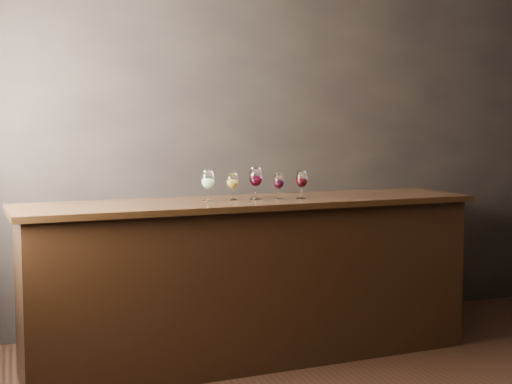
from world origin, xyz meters
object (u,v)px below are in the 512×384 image
object	(u,v)px
glass_white	(208,180)
glass_red_b	(279,182)
bar_counter	(252,283)
glass_red_a	(256,178)
back_bar_shelf	(265,264)
glass_amber	(232,181)
glass_red_c	(302,180)

from	to	relation	value
glass_white	glass_red_b	size ratio (longest dim) A/B	1.19
glass_white	glass_red_b	xyz separation A→B (m)	(0.50, -0.01, -0.02)
glass_red_b	bar_counter	bearing A→B (deg)	175.67
bar_counter	glass_red_a	xyz separation A→B (m)	(0.03, 0.02, 0.72)
bar_counter	back_bar_shelf	world-z (taller)	bar_counter
glass_white	glass_amber	xyz separation A→B (m)	(0.18, 0.04, -0.01)
bar_counter	glass_red_b	world-z (taller)	glass_red_b
back_bar_shelf	glass_red_a	bearing A→B (deg)	-115.18
bar_counter	glass_red_b	size ratio (longest dim) A/B	17.52
back_bar_shelf	glass_red_c	size ratio (longest dim) A/B	15.08
glass_red_b	back_bar_shelf	bearing A→B (deg)	77.51
bar_counter	back_bar_shelf	xyz separation A→B (m)	(0.34, 0.67, -0.02)
glass_amber	glass_red_a	distance (m)	0.16
glass_white	glass_amber	bearing A→B (deg)	13.31
bar_counter	glass_amber	world-z (taller)	glass_amber
glass_white	glass_red_a	xyz separation A→B (m)	(0.34, 0.03, 0.01)
bar_counter	glass_red_c	size ratio (longest dim) A/B	16.01
bar_counter	glass_amber	bearing A→B (deg)	160.95
glass_white	glass_red_a	distance (m)	0.34
bar_counter	back_bar_shelf	size ratio (longest dim) A/B	1.06
back_bar_shelf	glass_white	size ratio (longest dim) A/B	13.92
glass_red_b	glass_red_c	distance (m)	0.16
bar_counter	glass_red_c	world-z (taller)	glass_red_c
back_bar_shelf	glass_white	bearing A→B (deg)	-133.77
back_bar_shelf	glass_white	world-z (taller)	glass_white
back_bar_shelf	glass_red_b	distance (m)	0.99
bar_counter	glass_red_c	distance (m)	0.78
glass_red_a	back_bar_shelf	bearing A→B (deg)	64.82
glass_white	back_bar_shelf	bearing A→B (deg)	46.23
back_bar_shelf	glass_red_c	world-z (taller)	glass_red_c
bar_counter	glass_amber	xyz separation A→B (m)	(-0.13, 0.03, 0.70)
glass_white	glass_red_c	world-z (taller)	glass_white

